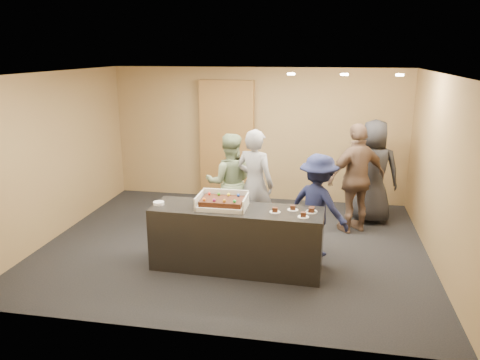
{
  "coord_description": "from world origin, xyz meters",
  "views": [
    {
      "loc": [
        1.36,
        -6.87,
        3.03
      ],
      "look_at": [
        0.09,
        0.0,
        1.08
      ],
      "focal_mm": 35.0,
      "sensor_mm": 36.0,
      "label": 1
    }
  ],
  "objects": [
    {
      "name": "person_brown_extra",
      "position": [
        1.92,
        0.96,
        0.94
      ],
      "size": [
        1.17,
        0.97,
        1.87
      ],
      "primitive_type": "imported",
      "rotation": [
        0.0,
        0.0,
        3.7
      ],
      "color": "brown",
      "rests_on": "floor"
    },
    {
      "name": "slice_b",
      "position": [
        0.97,
        -0.75,
        0.92
      ],
      "size": [
        0.15,
        0.15,
        0.07
      ],
      "color": "white",
      "rests_on": "serving_counter"
    },
    {
      "name": "cake_box",
      "position": [
        -0.01,
        -0.81,
        0.95
      ],
      "size": [
        0.68,
        0.47,
        0.2
      ],
      "color": "white",
      "rests_on": "serving_counter"
    },
    {
      "name": "storage_cabinet",
      "position": [
        -0.63,
        2.41,
        1.22
      ],
      "size": [
        1.11,
        0.15,
        2.45
      ],
      "primitive_type": "cube",
      "color": "brown",
      "rests_on": "floor"
    },
    {
      "name": "person_dark_suit",
      "position": [
        2.22,
        1.48,
        0.93
      ],
      "size": [
        0.92,
        0.6,
        1.87
      ],
      "primitive_type": "imported",
      "rotation": [
        0.0,
        0.0,
        3.13
      ],
      "color": "black",
      "rests_on": "floor"
    },
    {
      "name": "ceiling_spotlights",
      "position": [
        1.6,
        0.5,
        2.67
      ],
      "size": [
        1.72,
        0.12,
        0.03
      ],
      "color": "#FFEAC6",
      "rests_on": "ceiling"
    },
    {
      "name": "person_navy_man",
      "position": [
        1.3,
        -0.14,
        0.78
      ],
      "size": [
        1.17,
        1.05,
        1.57
      ],
      "primitive_type": "imported",
      "rotation": [
        0.0,
        0.0,
        2.55
      ],
      "color": "#171C42",
      "rests_on": "floor"
    },
    {
      "name": "slice_d",
      "position": [
        1.23,
        -0.77,
        0.92
      ],
      "size": [
        0.15,
        0.15,
        0.07
      ],
      "color": "white",
      "rests_on": "serving_counter"
    },
    {
      "name": "person_sage_man",
      "position": [
        -0.21,
        0.65,
        0.84
      ],
      "size": [
        0.95,
        0.81,
        1.69
      ],
      "primitive_type": "imported",
      "rotation": [
        0.0,
        0.0,
        3.37
      ],
      "color": "gray",
      "rests_on": "floor"
    },
    {
      "name": "person_server_grey",
      "position": [
        0.26,
        0.4,
        0.91
      ],
      "size": [
        0.77,
        0.64,
        1.82
      ],
      "primitive_type": "imported",
      "rotation": [
        0.0,
        0.0,
        2.79
      ],
      "color": "gray",
      "rests_on": "floor"
    },
    {
      "name": "sheet_cake",
      "position": [
        -0.01,
        -0.83,
        1.0
      ],
      "size": [
        0.58,
        0.4,
        0.11
      ],
      "color": "#35160C",
      "rests_on": "cake_box"
    },
    {
      "name": "room",
      "position": [
        0.0,
        0.0,
        1.35
      ],
      "size": [
        6.04,
        6.0,
        2.7
      ],
      "color": "black",
      "rests_on": "ground"
    },
    {
      "name": "plate_stack",
      "position": [
        -0.93,
        -0.85,
        0.92
      ],
      "size": [
        0.16,
        0.16,
        0.04
      ],
      "primitive_type": "cylinder",
      "color": "white",
      "rests_on": "serving_counter"
    },
    {
      "name": "slice_c",
      "position": [
        1.13,
        -1.01,
        0.92
      ],
      "size": [
        0.15,
        0.15,
        0.07
      ],
      "color": "white",
      "rests_on": "serving_counter"
    },
    {
      "name": "serving_counter",
      "position": [
        0.2,
        -0.83,
        0.45
      ],
      "size": [
        2.42,
        0.78,
        0.9
      ],
      "primitive_type": "cube",
      "rotation": [
        0.0,
        0.0,
        -0.03
      ],
      "color": "black",
      "rests_on": "floor"
    },
    {
      "name": "slice_e",
      "position": [
        1.22,
        -0.81,
        0.92
      ],
      "size": [
        0.15,
        0.15,
        0.07
      ],
      "color": "white",
      "rests_on": "serving_counter"
    },
    {
      "name": "slice_a",
      "position": [
        0.74,
        -0.89,
        0.92
      ],
      "size": [
        0.15,
        0.15,
        0.07
      ],
      "color": "white",
      "rests_on": "serving_counter"
    }
  ]
}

